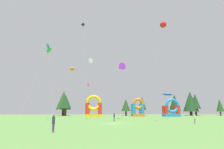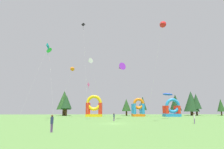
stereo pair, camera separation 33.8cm
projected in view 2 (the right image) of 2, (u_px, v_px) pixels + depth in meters
The scene contains 24 objects.
ground_plane at pixel (115, 124), 33.96m from camera, with size 120.00×120.00×0.00m, color #5B8C42.
kite_teal_diamond at pixel (48, 47), 42.74m from camera, with size 4.62×3.29×16.43m.
kite_red_delta at pixel (162, 24), 40.23m from camera, with size 4.32×2.72×20.40m.
kite_orange_delta at pixel (73, 68), 59.85m from camera, with size 4.69×1.95×15.37m.
kite_pink_diamond at pixel (88, 85), 54.94m from camera, with size 4.22×1.88×9.62m.
kite_blue_parafoil at pixel (168, 94), 51.56m from camera, with size 2.77×1.77×6.74m.
kite_white_delta at pixel (89, 61), 48.80m from camera, with size 4.86×4.26×14.85m.
kite_purple_delta at pixel (121, 67), 50.65m from camera, with size 6.47×4.16×14.14m.
kite_green_parafoil at pixel (49, 50), 52.86m from camera, with size 4.53×6.00×18.68m.
kite_black_diamond at pixel (83, 26), 59.53m from camera, with size 2.79×4.09×28.00m.
person_far_side at pixel (114, 116), 41.32m from camera, with size 0.36×0.36×1.65m.
person_near_camera at pixel (52, 122), 21.30m from camera, with size 0.44×0.44×1.86m.
person_left_edge at pixel (194, 117), 33.44m from camera, with size 0.42×0.42×1.80m.
inflatable_yellow_castle at pixel (138, 110), 67.79m from camera, with size 4.03×4.96×6.20m.
inflatable_blue_arch at pixel (94, 108), 65.38m from camera, with size 5.37×4.49×7.05m.
inflatable_red_slide at pixel (172, 110), 65.66m from camera, with size 5.10×4.31×6.01m.
tree_row_0 at pixel (64, 100), 75.74m from camera, with size 5.54×5.54×9.42m.
tree_row_1 at pixel (66, 102), 74.14m from camera, with size 4.11×4.11×7.61m.
tree_row_2 at pixel (126, 105), 75.12m from camera, with size 3.47×3.47×6.28m.
tree_row_3 at pixel (143, 103), 76.81m from camera, with size 3.10×3.10×7.29m.
tree_row_4 at pixel (175, 103), 80.79m from camera, with size 4.77×4.77×8.39m.
tree_row_5 at pixel (191, 101), 78.19m from camera, with size 5.86×5.86×9.50m.
tree_row_6 at pixel (196, 101), 77.39m from camera, with size 3.86×3.86×8.49m.
tree_row_7 at pixel (221, 105), 76.32m from camera, with size 2.80×2.80×6.40m.
Camera 2 is at (-1.61, -34.88, 2.45)m, focal length 31.68 mm.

